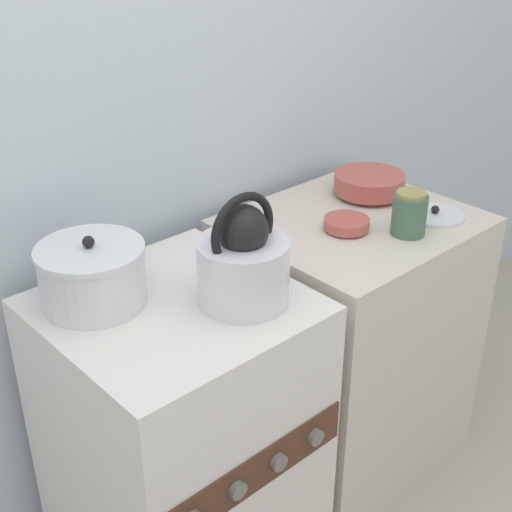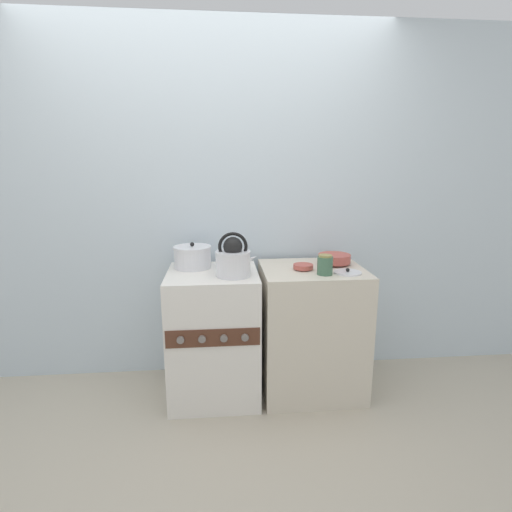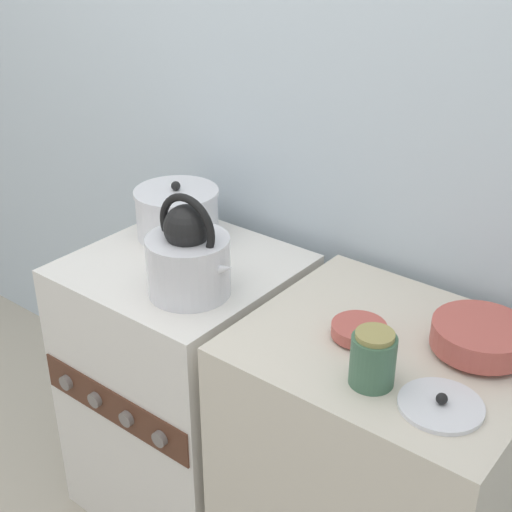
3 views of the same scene
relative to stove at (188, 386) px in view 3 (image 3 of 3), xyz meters
The scene contains 9 objects.
wall_back 0.90m from the stove, 90.00° to the left, with size 7.00×0.06×2.50m.
stove is the anchor object (origin of this frame).
counter 0.66m from the stove, ahead, with size 0.67×0.59×0.87m.
kettle 0.56m from the stove, 37.54° to the right, with size 0.26×0.22×0.28m.
cooking_pot 0.54m from the stove, 135.86° to the left, with size 0.25×0.25×0.17m.
enamel_bowl 0.97m from the stove, ahead, with size 0.22×0.22×0.07m.
small_ceramic_bowl 0.75m from the stove, ahead, with size 0.13×0.13×0.04m.
storage_jar 0.87m from the stove, 12.19° to the right, with size 0.10×0.10×0.13m.
loose_pot_lid 0.97m from the stove, ahead, with size 0.17×0.17×0.03m.
Camera 3 is at (1.26, -0.97, 1.80)m, focal length 50.00 mm.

